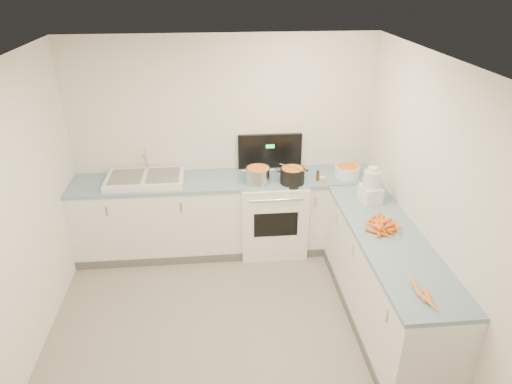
{
  "coord_description": "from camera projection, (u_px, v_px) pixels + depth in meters",
  "views": [
    {
      "loc": [
        -0.1,
        -3.07,
        3.13
      ],
      "look_at": [
        0.3,
        1.1,
        1.05
      ],
      "focal_mm": 32.0,
      "sensor_mm": 36.0,
      "label": 1
    }
  ],
  "objects": [
    {
      "name": "peelings",
      "position": [
        125.0,
        177.0,
        5.08
      ],
      "size": [
        0.21,
        0.27,
        0.01
      ],
      "color": "tan",
      "rests_on": "sink"
    },
    {
      "name": "peeled_carrots",
      "position": [
        423.0,
        296.0,
        3.35
      ],
      "size": [
        0.11,
        0.35,
        0.04
      ],
      "color": "orange",
      "rests_on": "counter_right"
    },
    {
      "name": "mixing_bowl",
      "position": [
        347.0,
        171.0,
        5.26
      ],
      "size": [
        0.37,
        0.37,
        0.13
      ],
      "primitive_type": "cylinder",
      "rotation": [
        0.0,
        0.0,
        -0.36
      ],
      "color": "white",
      "rests_on": "counter_back"
    },
    {
      "name": "wall_right",
      "position": [
        445.0,
        222.0,
        3.73
      ],
      "size": [
        0.0,
        4.0,
        2.5
      ],
      "primitive_type": null,
      "rotation": [
        1.57,
        0.0,
        -1.57
      ],
      "color": "silver",
      "rests_on": "ground"
    },
    {
      "name": "black_pot",
      "position": [
        292.0,
        176.0,
        5.1
      ],
      "size": [
        0.36,
        0.36,
        0.19
      ],
      "primitive_type": "cylinder",
      "rotation": [
        0.0,
        0.0,
        0.43
      ],
      "color": "black",
      "rests_on": "stove"
    },
    {
      "name": "carrot_pile",
      "position": [
        383.0,
        226.0,
        4.22
      ],
      "size": [
        0.38,
        0.47,
        0.09
      ],
      "color": "orange",
      "rests_on": "counter_right"
    },
    {
      "name": "floor",
      "position": [
        235.0,
        350.0,
        4.14
      ],
      "size": [
        3.5,
        4.0,
        0.0
      ],
      "primitive_type": null,
      "color": "gray",
      "rests_on": "ground"
    },
    {
      "name": "ceiling",
      "position": [
        227.0,
        72.0,
        3.02
      ],
      "size": [
        3.5,
        4.0,
        0.0
      ],
      "primitive_type": null,
      "rotation": [
        3.14,
        0.0,
        0.0
      ],
      "color": "silver",
      "rests_on": "ground"
    },
    {
      "name": "extract_bottle",
      "position": [
        318.0,
        176.0,
        5.16
      ],
      "size": [
        0.04,
        0.04,
        0.1
      ],
      "primitive_type": "cylinder",
      "color": "#593319",
      "rests_on": "counter_back"
    },
    {
      "name": "spice_jar",
      "position": [
        322.0,
        181.0,
        5.08
      ],
      "size": [
        0.04,
        0.04,
        0.08
      ],
      "primitive_type": "cylinder",
      "color": "#E5B266",
      "rests_on": "counter_back"
    },
    {
      "name": "wall_back",
      "position": [
        223.0,
        144.0,
        5.36
      ],
      "size": [
        3.5,
        0.0,
        2.5
      ],
      "primitive_type": null,
      "rotation": [
        1.57,
        0.0,
        0.0
      ],
      "color": "silver",
      "rests_on": "ground"
    },
    {
      "name": "food_processor",
      "position": [
        371.0,
        187.0,
        4.66
      ],
      "size": [
        0.22,
        0.25,
        0.38
      ],
      "color": "white",
      "rests_on": "counter_right"
    },
    {
      "name": "stove",
      "position": [
        272.0,
        212.0,
        5.48
      ],
      "size": [
        0.76,
        0.65,
        1.36
      ],
      "color": "white",
      "rests_on": "ground"
    },
    {
      "name": "counter_right",
      "position": [
        385.0,
        279.0,
        4.32
      ],
      "size": [
        0.62,
        2.2,
        0.94
      ],
      "color": "white",
      "rests_on": "ground"
    },
    {
      "name": "steel_pot",
      "position": [
        258.0,
        176.0,
        5.09
      ],
      "size": [
        0.29,
        0.29,
        0.2
      ],
      "primitive_type": "cylinder",
      "rotation": [
        0.0,
        0.0,
        -0.06
      ],
      "color": "silver",
      "rests_on": "stove"
    },
    {
      "name": "counter_back",
      "position": [
        226.0,
        214.0,
        5.44
      ],
      "size": [
        3.5,
        0.62,
        0.94
      ],
      "color": "white",
      "rests_on": "ground"
    },
    {
      "name": "sink",
      "position": [
        145.0,
        179.0,
        5.14
      ],
      "size": [
        0.86,
        0.52,
        0.31
      ],
      "color": "white",
      "rests_on": "counter_back"
    },
    {
      "name": "wooden_spoon",
      "position": [
        293.0,
        168.0,
        5.05
      ],
      "size": [
        0.25,
        0.24,
        0.01
      ],
      "primitive_type": "cylinder",
      "rotation": [
        1.57,
        0.0,
        0.81
      ],
      "color": "#AD7A47",
      "rests_on": "black_pot"
    }
  ]
}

